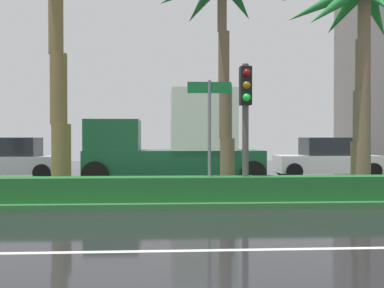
% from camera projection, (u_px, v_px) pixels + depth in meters
% --- Properties ---
extents(ground_plane, '(90.00, 42.00, 0.10)m').
position_uv_depth(ground_plane, '(136.00, 197.00, 14.17)').
color(ground_plane, black).
extents(near_lane_divider_stripe, '(81.00, 0.14, 0.01)m').
position_uv_depth(near_lane_divider_stripe, '(110.00, 252.00, 7.18)').
color(near_lane_divider_stripe, white).
rests_on(near_lane_divider_stripe, ground_plane).
extents(median_strip, '(85.50, 4.00, 0.15)m').
position_uv_depth(median_strip, '(134.00, 197.00, 13.17)').
color(median_strip, '#2D6B33').
rests_on(median_strip, ground_plane).
extents(median_hedge, '(76.50, 0.70, 0.60)m').
position_uv_depth(median_hedge, '(130.00, 189.00, 11.77)').
color(median_hedge, '#1E6028').
rests_on(median_hedge, median_strip).
extents(palm_tree_centre, '(3.90, 3.55, 6.75)m').
position_uv_depth(palm_tree_centre, '(222.00, 4.00, 13.76)').
color(palm_tree_centre, brown).
rests_on(palm_tree_centre, median_strip).
extents(palm_tree_centre_right, '(4.30, 4.35, 6.36)m').
position_uv_depth(palm_tree_centre_right, '(364.00, 20.00, 13.51)').
color(palm_tree_centre_right, '#765E49').
rests_on(palm_tree_centre_right, median_strip).
extents(traffic_signal_median_right, '(0.28, 0.43, 3.41)m').
position_uv_depth(traffic_signal_median_right, '(246.00, 106.00, 11.89)').
color(traffic_signal_median_right, '#4C4C47').
rests_on(traffic_signal_median_right, median_strip).
extents(street_name_sign, '(1.10, 0.08, 3.00)m').
position_uv_depth(street_name_sign, '(209.00, 123.00, 11.88)').
color(street_name_sign, slate).
rests_on(street_name_sign, median_strip).
extents(car_in_traffic_second, '(4.30, 2.02, 1.72)m').
position_uv_depth(car_in_traffic_second, '(7.00, 159.00, 19.50)').
color(car_in_traffic_second, silver).
rests_on(car_in_traffic_second, ground_plane).
extents(box_truck_lead, '(6.40, 2.64, 3.46)m').
position_uv_depth(box_truck_lead, '(176.00, 142.00, 17.48)').
color(box_truck_lead, '#195133').
rests_on(box_truck_lead, ground_plane).
extents(car_in_traffic_third, '(4.30, 2.02, 1.72)m').
position_uv_depth(car_in_traffic_third, '(328.00, 158.00, 20.33)').
color(car_in_traffic_third, white).
rests_on(car_in_traffic_third, ground_plane).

